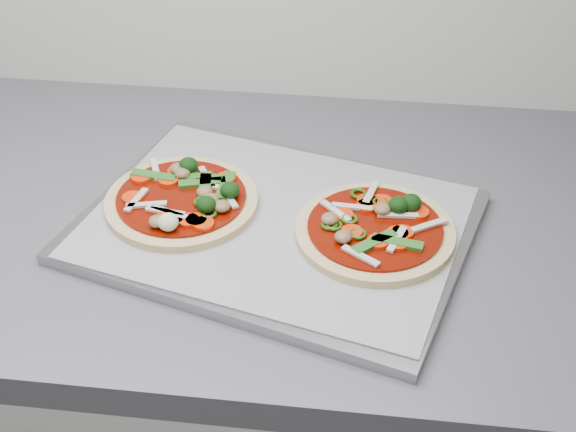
# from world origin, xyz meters

# --- Properties ---
(base_cabinet) EXTENTS (3.60, 0.60, 0.86)m
(base_cabinet) POSITION_xyz_m (0.00, 1.30, 0.43)
(base_cabinet) COLOR silver
(base_cabinet) RESTS_ON ground
(countertop) EXTENTS (3.60, 0.60, 0.04)m
(countertop) POSITION_xyz_m (0.00, 1.30, 0.88)
(countertop) COLOR #56575E
(countertop) RESTS_ON base_cabinet
(baking_tray) EXTENTS (0.52, 0.44, 0.01)m
(baking_tray) POSITION_xyz_m (0.28, 1.26, 0.91)
(baking_tray) COLOR #949499
(baking_tray) RESTS_ON countertop
(parchment) EXTENTS (0.49, 0.40, 0.00)m
(parchment) POSITION_xyz_m (0.28, 1.26, 0.92)
(parchment) COLOR #99989E
(parchment) RESTS_ON baking_tray
(pizza_left) EXTENTS (0.23, 0.23, 0.03)m
(pizza_left) POSITION_xyz_m (0.17, 1.28, 0.93)
(pizza_left) COLOR #E3C588
(pizza_left) RESTS_ON parchment
(pizza_right) EXTENTS (0.25, 0.25, 0.03)m
(pizza_right) POSITION_xyz_m (0.40, 1.25, 0.92)
(pizza_right) COLOR #E3C588
(pizza_right) RESTS_ON parchment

